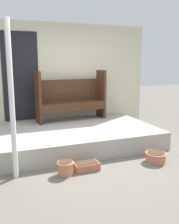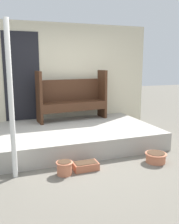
% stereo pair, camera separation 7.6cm
% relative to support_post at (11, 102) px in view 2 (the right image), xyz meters
% --- Properties ---
extents(ground_plane, '(24.00, 24.00, 0.00)m').
position_rel_support_post_xyz_m(ground_plane, '(1.22, 0.13, -1.14)').
color(ground_plane, '#666056').
extents(porch_slab, '(3.30, 2.11, 0.36)m').
position_rel_support_post_xyz_m(porch_slab, '(1.27, 1.19, -0.96)').
color(porch_slab, '#A8A399').
rests_on(porch_slab, ground_plane).
extents(house_wall, '(4.50, 0.08, 2.60)m').
position_rel_support_post_xyz_m(house_wall, '(1.23, 2.27, 0.16)').
color(house_wall, beige).
rests_on(house_wall, ground_plane).
extents(support_post, '(0.07, 0.07, 2.28)m').
position_rel_support_post_xyz_m(support_post, '(0.00, 0.00, 0.00)').
color(support_post, white).
rests_on(support_post, ground_plane).
extents(bench, '(1.66, 0.55, 1.15)m').
position_rel_support_post_xyz_m(bench, '(1.44, 1.91, -0.23)').
color(bench, '#422616').
rests_on(bench, porch_slab).
extents(flower_pot_left, '(0.26, 0.26, 0.21)m').
position_rel_support_post_xyz_m(flower_pot_left, '(0.71, -0.19, -1.02)').
color(flower_pot_left, '#C67251').
rests_on(flower_pot_left, ground_plane).
extents(flower_pot_middle, '(0.37, 0.37, 0.17)m').
position_rel_support_post_xyz_m(flower_pot_middle, '(2.30, -0.25, -1.04)').
color(flower_pot_middle, '#C67251').
rests_on(flower_pot_middle, ground_plane).
extents(planter_box_rect, '(0.39, 0.23, 0.13)m').
position_rel_support_post_xyz_m(planter_box_rect, '(1.07, -0.13, -1.08)').
color(planter_box_rect, '#B76647').
rests_on(planter_box_rect, ground_plane).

